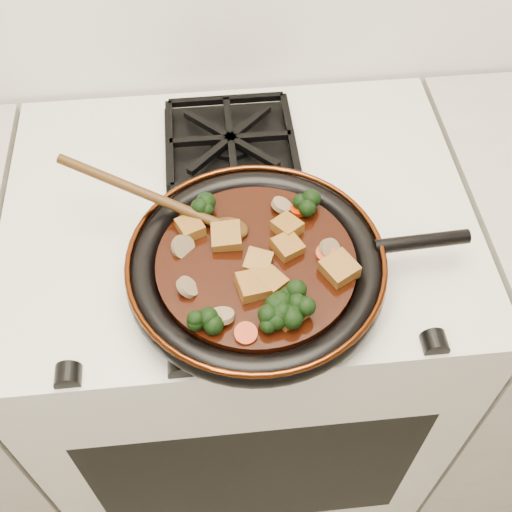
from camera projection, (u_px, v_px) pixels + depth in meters
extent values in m
cube|color=beige|center=(242.00, 344.00, 1.40)|extent=(0.76, 0.60, 0.90)
cylinder|color=black|center=(256.00, 271.00, 0.92)|extent=(0.34, 0.34, 0.01)
torus|color=black|center=(256.00, 268.00, 0.92)|extent=(0.37, 0.37, 0.04)
torus|color=#4B1F0A|center=(256.00, 259.00, 0.90)|extent=(0.37, 0.37, 0.01)
cylinder|color=black|center=(422.00, 242.00, 0.93)|extent=(0.14, 0.03, 0.02)
cylinder|color=black|center=(256.00, 265.00, 0.91)|extent=(0.28, 0.28, 0.02)
cube|color=brown|center=(339.00, 269.00, 0.88)|extent=(0.06, 0.06, 0.03)
cube|color=brown|center=(190.00, 228.00, 0.93)|extent=(0.05, 0.05, 0.02)
cube|color=brown|center=(287.00, 227.00, 0.93)|extent=(0.05, 0.05, 0.03)
cube|color=brown|center=(252.00, 286.00, 0.87)|extent=(0.05, 0.05, 0.03)
cube|color=brown|center=(272.00, 282.00, 0.87)|extent=(0.05, 0.05, 0.02)
cube|color=brown|center=(287.00, 247.00, 0.91)|extent=(0.05, 0.05, 0.02)
cube|color=brown|center=(289.00, 311.00, 0.84)|extent=(0.06, 0.06, 0.03)
cube|color=brown|center=(258.00, 263.00, 0.89)|extent=(0.05, 0.05, 0.03)
cube|color=brown|center=(227.00, 237.00, 0.92)|extent=(0.05, 0.05, 0.03)
cylinder|color=#A62204|center=(336.00, 260.00, 0.90)|extent=(0.03, 0.03, 0.02)
cylinder|color=#A62204|center=(299.00, 210.00, 0.95)|extent=(0.03, 0.03, 0.01)
cylinder|color=#A62204|center=(295.00, 305.00, 0.85)|extent=(0.03, 0.03, 0.03)
cylinder|color=#A62204|center=(246.00, 333.00, 0.83)|extent=(0.03, 0.03, 0.02)
cylinder|color=#A62204|center=(326.00, 253.00, 0.91)|extent=(0.03, 0.03, 0.01)
cylinder|color=olive|center=(222.00, 316.00, 0.84)|extent=(0.03, 0.03, 0.02)
cylinder|color=olive|center=(183.00, 247.00, 0.91)|extent=(0.04, 0.04, 0.03)
cylinder|color=olive|center=(330.00, 249.00, 0.91)|extent=(0.04, 0.04, 0.03)
cylinder|color=olive|center=(282.00, 205.00, 0.96)|extent=(0.04, 0.04, 0.02)
cylinder|color=olive|center=(187.00, 287.00, 0.87)|extent=(0.03, 0.04, 0.03)
ellipsoid|color=#40270D|center=(230.00, 228.00, 0.93)|extent=(0.07, 0.06, 0.02)
cylinder|color=#40270D|center=(144.00, 193.00, 0.93)|extent=(0.02, 0.02, 0.27)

